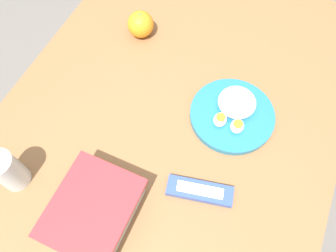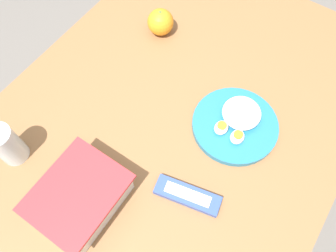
# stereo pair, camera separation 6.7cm
# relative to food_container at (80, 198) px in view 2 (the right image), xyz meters

# --- Properties ---
(ground_plane) EXTENTS (10.00, 10.00, 0.00)m
(ground_plane) POSITION_rel_food_container_xyz_m (0.31, -0.05, -0.81)
(ground_plane) COLOR #66605B
(table) EXTENTS (1.26, 0.90, 0.77)m
(table) POSITION_rel_food_container_xyz_m (0.31, -0.05, -0.12)
(table) COLOR brown
(table) RESTS_ON ground_plane
(food_container) EXTENTS (0.21, 0.17, 0.08)m
(food_container) POSITION_rel_food_container_xyz_m (0.00, 0.00, 0.00)
(food_container) COLOR white
(food_container) RESTS_ON table
(orange_fruit) EXTENTS (0.08, 0.08, 0.08)m
(orange_fruit) POSITION_rel_food_container_xyz_m (0.55, 0.15, 0.01)
(orange_fruit) COLOR orange
(orange_fruit) RESTS_ON table
(rice_plate) EXTENTS (0.23, 0.23, 0.06)m
(rice_plate) POSITION_rel_food_container_xyz_m (0.39, -0.20, -0.02)
(rice_plate) COLOR teal
(rice_plate) RESTS_ON table
(candy_bar) EXTENTS (0.08, 0.17, 0.02)m
(candy_bar) POSITION_rel_food_container_xyz_m (0.15, -0.20, -0.03)
(candy_bar) COLOR #334C9E
(candy_bar) RESTS_ON table
(drinking_glass) EXTENTS (0.07, 0.07, 0.12)m
(drinking_glass) POSITION_rel_food_container_xyz_m (-0.00, 0.22, 0.02)
(drinking_glass) COLOR silver
(drinking_glass) RESTS_ON table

